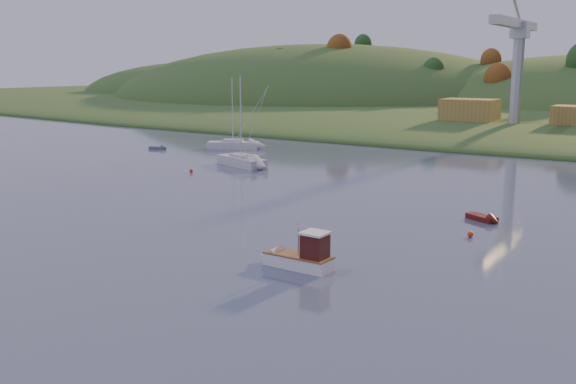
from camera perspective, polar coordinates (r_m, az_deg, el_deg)
The scene contains 15 objects.
shore_slope at distance 180.75m, azimuth 22.30°, elevation 5.87°, with size 640.00×150.00×7.00m, color #2F4F1F.
hill_left_far at distance 299.36m, azimuth -7.34°, elevation 8.37°, with size 120.00×100.00×32.00m, color #2F4F1F.
hill_left at distance 246.27m, azimuth 2.90°, elevation 7.87°, with size 170.00×140.00×44.00m, color #2F4F1F.
hillside_trees at distance 200.35m, azimuth 23.44°, elevation 6.22°, with size 280.00×50.00×32.00m, color #1A4117, non-canonical shape.
wharf at distance 137.69m, azimuth 20.80°, elevation 5.07°, with size 42.00×16.00×2.40m, color slate.
shed_west at distance 141.75m, azimuth 15.84°, elevation 6.99°, with size 11.00×8.00×4.80m, color olive.
dock_crane at distance 134.31m, azimuth 19.66°, elevation 11.85°, with size 3.20×28.00×20.30m.
fishing_boat at distance 45.78m, azimuth 0.52°, elevation -5.66°, with size 5.88×1.93×3.74m.
sailboat_near at distance 111.17m, azimuth -4.90°, elevation 4.25°, with size 8.98×6.24×12.11m.
sailboat_far at distance 91.87m, azimuth -4.16°, elevation 2.83°, with size 9.54×5.66×12.70m.
red_tender at distance 61.54m, azimuth 17.29°, elevation -2.33°, with size 3.67×2.65×1.19m.
grey_dinghy at distance 112.40m, azimuth -11.25°, elevation 3.88°, with size 3.41×2.24×1.19m.
buoy_1 at distance 55.77m, azimuth 15.90°, elevation -3.63°, with size 0.50×0.50×0.50m, color #F3350C.
buoy_2 at distance 86.98m, azimuth -8.60°, elevation 1.89°, with size 0.50×0.50×0.50m, color #F3350C.
buoy_3 at distance 93.51m, azimuth -4.34°, elevation 2.63°, with size 0.50×0.50×0.50m, color #F3350C.
Camera 1 is at (34.89, -11.79, 14.07)m, focal length 40.00 mm.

